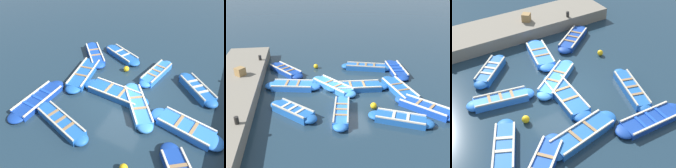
{
  "view_description": "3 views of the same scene",
  "coord_description": "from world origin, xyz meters",
  "views": [
    {
      "loc": [
        3.57,
        -8.06,
        7.9
      ],
      "look_at": [
        -0.77,
        0.19,
        0.52
      ],
      "focal_mm": 35.0,
      "sensor_mm": 36.0,
      "label": 1
    },
    {
      "loc": [
        2.7,
        14.15,
        7.37
      ],
      "look_at": [
        0.66,
        -0.43,
        0.25
      ],
      "focal_mm": 42.0,
      "sensor_mm": 36.0,
      "label": 2
    },
    {
      "loc": [
        -10.28,
        6.09,
        10.0
      ],
      "look_at": [
        0.1,
        -0.26,
        0.45
      ],
      "focal_mm": 50.0,
      "sensor_mm": 36.0,
      "label": 3
    }
  ],
  "objects": [
    {
      "name": "ground_plane",
      "position": [
        0.0,
        0.0,
        0.0
      ],
      "size": [
        120.0,
        120.0,
        0.0
      ],
      "primitive_type": "plane",
      "color": "#1C303F"
    },
    {
      "name": "boat_far_corner",
      "position": [
        -1.74,
        -3.08,
        0.18
      ],
      "size": [
        3.59,
        1.67,
        0.42
      ],
      "color": "#1E59AD",
      "rests_on": "ground"
    },
    {
      "name": "boat_alongside",
      "position": [
        -3.81,
        -2.39,
        0.15
      ],
      "size": [
        1.08,
        3.71,
        0.35
      ],
      "color": "navy",
      "rests_on": "ground"
    },
    {
      "name": "boat_inner_gap",
      "position": [
        -1.87,
        3.79,
        0.16
      ],
      "size": [
        3.26,
        2.09,
        0.39
      ],
      "color": "#1E59AD",
      "rests_on": "ground"
    },
    {
      "name": "boat_outer_right",
      "position": [
        0.93,
        2.77,
        0.18
      ],
      "size": [
        1.32,
        3.36,
        0.42
      ],
      "color": "blue",
      "rests_on": "ground"
    },
    {
      "name": "boat_stern_in",
      "position": [
        -3.53,
        2.93,
        0.18
      ],
      "size": [
        2.88,
        3.09,
        0.43
      ],
      "color": "#1947B7",
      "rests_on": "ground"
    },
    {
      "name": "boat_drifting",
      "position": [
        -2.95,
        0.69,
        0.17
      ],
      "size": [
        1.52,
        3.95,
        0.41
      ],
      "color": "#1E59AD",
      "rests_on": "ground"
    },
    {
      "name": "boat_end_of_row",
      "position": [
        3.41,
        2.35,
        0.2
      ],
      "size": [
        2.72,
        2.7,
        0.45
      ],
      "color": "#1E59AD",
      "rests_on": "ground"
    },
    {
      "name": "boat_centre",
      "position": [
        -0.47,
        -0.02,
        0.16
      ],
      "size": [
        3.92,
        1.16,
        0.39
      ],
      "color": "#1E59AD",
      "rests_on": "ground"
    },
    {
      "name": "boat_mid_row",
      "position": [
        0.99,
        -0.34,
        0.17
      ],
      "size": [
        2.76,
        3.39,
        0.4
      ],
      "color": "#3884E0",
      "rests_on": "ground"
    },
    {
      "name": "boat_tucked",
      "position": [
        3.48,
        -0.7,
        0.17
      ],
      "size": [
        3.57,
        1.6,
        0.4
      ],
      "color": "blue",
      "rests_on": "ground"
    },
    {
      "name": "boat_broadside",
      "position": [
        4.02,
        -3.32,
        0.17
      ],
      "size": [
        2.77,
        3.36,
        0.39
      ],
      "color": "navy",
      "rests_on": "ground"
    },
    {
      "name": "quay_wall",
      "position": [
        6.92,
        0.0,
        0.39
      ],
      "size": [
        3.0,
        14.04,
        0.78
      ],
      "color": "slate",
      "rests_on": "ground"
    },
    {
      "name": "bollard_north",
      "position": [
        5.77,
        -4.02,
        0.95
      ],
      "size": [
        0.2,
        0.2,
        0.35
      ],
      "primitive_type": "cylinder",
      "color": "black",
      "rests_on": "quay_wall"
    },
    {
      "name": "wooden_crate",
      "position": [
        6.63,
        -1.42,
        1.03
      ],
      "size": [
        0.71,
        0.71,
        0.5
      ],
      "primitive_type": "cube",
      "rotation": [
        0.0,
        0.0,
        0.84
      ],
      "color": "olive",
      "rests_on": "quay_wall"
    },
    {
      "name": "buoy_orange_near",
      "position": [
        -0.89,
        2.35,
        0.18
      ],
      "size": [
        0.36,
        0.36,
        0.36
      ],
      "primitive_type": "sphere",
      "color": "#EAB214",
      "rests_on": "ground"
    },
    {
      "name": "buoy_yellow_far",
      "position": [
        1.83,
        -3.81,
        0.17
      ],
      "size": [
        0.33,
        0.33,
        0.33
      ],
      "primitive_type": "sphere",
      "color": "#EAB214",
      "rests_on": "ground"
    }
  ]
}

